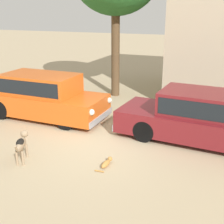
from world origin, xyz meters
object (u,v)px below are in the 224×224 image
object	(u,v)px
parked_sedan_nearest	(43,95)
stray_dog_spotted	(21,143)
parked_sedan_second	(200,117)
stray_cat	(106,163)

from	to	relation	value
parked_sedan_nearest	stray_dog_spotted	size ratio (longest dim) A/B	4.56
stray_dog_spotted	parked_sedan_nearest	bearing A→B (deg)	0.15
parked_sedan_second	stray_dog_spotted	size ratio (longest dim) A/B	5.01
parked_sedan_nearest	parked_sedan_second	world-z (taller)	parked_sedan_nearest
stray_dog_spotted	stray_cat	xyz separation A→B (m)	(2.07, 0.54, -0.39)
parked_sedan_nearest	stray_cat	world-z (taller)	parked_sedan_nearest
parked_sedan_second	stray_dog_spotted	distance (m)	4.92
parked_sedan_second	stray_cat	bearing A→B (deg)	-123.82
stray_cat	parked_sedan_nearest	bearing A→B (deg)	58.42
parked_sedan_nearest	parked_sedan_second	size ratio (longest dim) A/B	0.91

